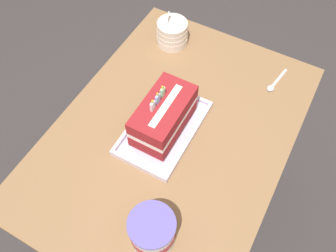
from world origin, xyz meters
TOP-DOWN VIEW (x-y plane):
  - ground_plane at (0.00, 0.00)m, footprint 8.00×8.00m
  - dining_table at (0.00, 0.00)m, footprint 1.04×0.74m
  - foil_tray at (-0.01, 0.03)m, footprint 0.33×0.21m
  - birthday_cake at (-0.01, 0.03)m, footprint 0.23×0.13m
  - bowl_stack at (0.37, 0.20)m, footprint 0.12×0.12m
  - ice_cream_tub at (-0.33, -0.12)m, footprint 0.13×0.13m
  - serving_spoon_near_tray at (0.35, -0.23)m, footprint 0.14×0.04m

SIDE VIEW (x-z plane):
  - ground_plane at x=0.00m, z-range 0.00..0.00m
  - dining_table at x=0.00m, z-range 0.26..1.01m
  - serving_spoon_near_tray at x=0.35m, z-range 0.75..0.76m
  - foil_tray at x=-0.01m, z-range 0.75..0.77m
  - bowl_stack at x=0.37m, z-range 0.73..0.87m
  - ice_cream_tub at x=-0.33m, z-range 0.75..0.88m
  - birthday_cake at x=-0.01m, z-range 0.75..0.92m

